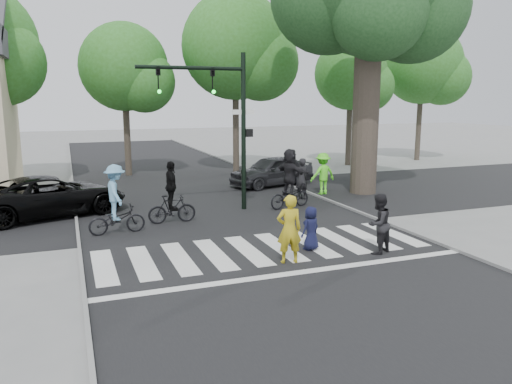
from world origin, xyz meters
The scene contains 21 objects.
ground centered at (0.00, 0.00, 0.00)m, with size 120.00×120.00×0.00m, color gray.
road_stem centered at (0.00, 5.00, 0.01)m, with size 10.00×70.00×0.01m, color black.
road_cross centered at (0.00, 8.00, 0.01)m, with size 70.00×10.00×0.01m, color black.
curb_left centered at (-5.05, 5.00, 0.05)m, with size 0.10×70.00×0.10m, color gray.
curb_right centered at (5.05, 5.00, 0.05)m, with size 0.10×70.00×0.10m, color gray.
crosswalk centered at (0.00, 0.66, 0.01)m, with size 10.00×3.85×0.01m.
traffic_signal centered at (0.35, 6.20, 3.90)m, with size 4.45×0.29×6.00m.
bg_tree_2 centered at (-1.76, 16.62, 5.78)m, with size 5.04×4.80×8.40m.
bg_tree_3 centered at (4.31, 15.27, 6.94)m, with size 6.30×6.00×10.20m.
bg_tree_4 centered at (12.23, 16.12, 5.64)m, with size 4.83×4.60×8.15m.
bg_tree_5 centered at (18.27, 16.69, 6.36)m, with size 5.67×5.40×9.30m.
pedestrian_woman centered at (0.15, -0.39, 0.92)m, with size 0.67×0.44×1.85m, color gold.
pedestrian_child centered at (1.22, 0.45, 0.64)m, with size 0.62×0.41×1.28m, color #121433.
pedestrian_adult centered at (2.84, -0.51, 0.86)m, with size 0.83×0.65×1.71m, color black.
cyclist_left centered at (-3.84, 4.21, 0.98)m, with size 1.83×1.21×2.26m.
cyclist_mid centered at (-1.89, 5.00, 0.90)m, with size 1.67×1.02×2.18m.
cyclist_right centered at (2.98, 5.75, 1.06)m, with size 1.98×1.83×2.38m.
car_suv centered at (-5.89, 7.68, 0.76)m, with size 2.52×5.46×1.52m, color black.
car_grey centered at (4.30, 10.78, 0.75)m, with size 1.78×4.42×1.51m, color #303034.
bystander_hivis centered at (5.59, 7.88, 0.95)m, with size 1.22×0.70×1.89m, color #60FF2C.
bystander_dark centered at (4.11, 7.04, 0.90)m, with size 0.66×0.43×1.81m, color black.
Camera 1 is at (-5.18, -11.98, 4.33)m, focal length 35.00 mm.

